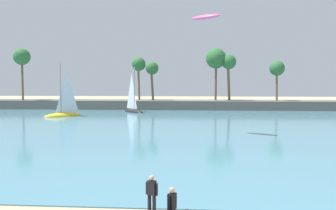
{
  "coord_description": "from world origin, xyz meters",
  "views": [
    {
      "loc": [
        2.05,
        -5.12,
        5.42
      ],
      "look_at": [
        0.67,
        13.59,
        4.22
      ],
      "focal_mm": 38.75,
      "sensor_mm": 36.0,
      "label": 1
    }
  ],
  "objects_px": {
    "sailboat_mid_bay": "(64,111)",
    "kite_aloft_high_over_bay": "(206,17)",
    "person_rigging_by_gear": "(172,208)",
    "sailboat_toward_headland": "(133,108)",
    "person_at_waterline": "(152,194)"
  },
  "relations": [
    {
      "from": "person_at_waterline",
      "to": "sailboat_toward_headland",
      "type": "height_order",
      "value": "sailboat_toward_headland"
    },
    {
      "from": "person_rigging_by_gear",
      "to": "sailboat_mid_bay",
      "type": "relative_size",
      "value": 0.19
    },
    {
      "from": "sailboat_mid_bay",
      "to": "sailboat_toward_headland",
      "type": "height_order",
      "value": "sailboat_mid_bay"
    },
    {
      "from": "person_at_waterline",
      "to": "sailboat_toward_headland",
      "type": "xyz_separation_m",
      "value": [
        -9.15,
        49.17,
        -0.06
      ]
    },
    {
      "from": "kite_aloft_high_over_bay",
      "to": "person_rigging_by_gear",
      "type": "bearing_deg",
      "value": 120.11
    },
    {
      "from": "person_rigging_by_gear",
      "to": "person_at_waterline",
      "type": "bearing_deg",
      "value": 119.92
    },
    {
      "from": "sailboat_mid_bay",
      "to": "person_at_waterline",
      "type": "bearing_deg",
      "value": -65.31
    },
    {
      "from": "sailboat_mid_bay",
      "to": "kite_aloft_high_over_bay",
      "type": "distance_m",
      "value": 30.01
    },
    {
      "from": "kite_aloft_high_over_bay",
      "to": "sailboat_mid_bay",
      "type": "bearing_deg",
      "value": -5.2
    },
    {
      "from": "person_at_waterline",
      "to": "sailboat_mid_bay",
      "type": "height_order",
      "value": "sailboat_mid_bay"
    },
    {
      "from": "person_at_waterline",
      "to": "kite_aloft_high_over_bay",
      "type": "height_order",
      "value": "kite_aloft_high_over_bay"
    },
    {
      "from": "person_rigging_by_gear",
      "to": "sailboat_mid_bay",
      "type": "height_order",
      "value": "sailboat_mid_bay"
    },
    {
      "from": "sailboat_toward_headland",
      "to": "kite_aloft_high_over_bay",
      "type": "distance_m",
      "value": 30.96
    },
    {
      "from": "sailboat_mid_bay",
      "to": "kite_aloft_high_over_bay",
      "type": "bearing_deg",
      "value": -39.65
    },
    {
      "from": "person_rigging_by_gear",
      "to": "sailboat_toward_headland",
      "type": "bearing_deg",
      "value": 101.22
    }
  ]
}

